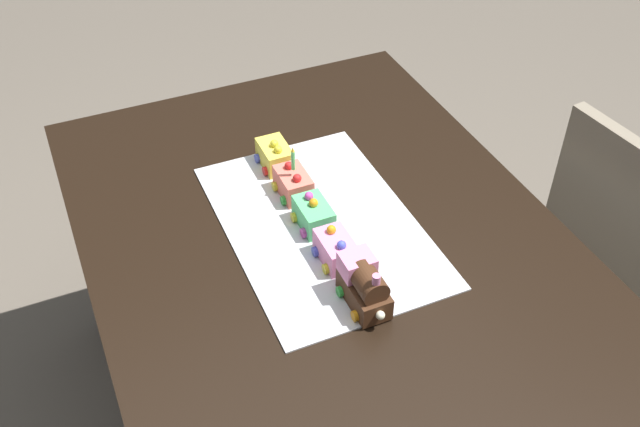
{
  "coord_description": "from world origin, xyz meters",
  "views": [
    {
      "loc": [
        -1.04,
        0.47,
        1.82
      ],
      "look_at": [
        0.06,
        -0.01,
        0.77
      ],
      "focal_mm": 41.05,
      "sensor_mm": 36.0,
      "label": 1
    }
  ],
  "objects_px": {
    "cake_car_hopper_mint_green": "(314,214)",
    "cake_car_flatbed_lemon": "(275,155)",
    "dining_table": "(329,277)",
    "birthday_candle": "(293,159)",
    "chair": "(631,252)",
    "cake_locomotive": "(364,285)",
    "cake_car_gondola_bubblegum": "(336,249)",
    "cake_car_tanker_coral": "(293,183)"
  },
  "relations": [
    {
      "from": "cake_locomotive",
      "to": "cake_car_tanker_coral",
      "type": "xyz_separation_m",
      "value": [
        0.36,
        0.0,
        -0.02
      ]
    },
    {
      "from": "cake_locomotive",
      "to": "cake_car_gondola_bubblegum",
      "type": "bearing_deg",
      "value": 0.0
    },
    {
      "from": "dining_table",
      "to": "cake_car_hopper_mint_green",
      "type": "bearing_deg",
      "value": 7.64
    },
    {
      "from": "cake_car_gondola_bubblegum",
      "to": "birthday_candle",
      "type": "relative_size",
      "value": 1.63
    },
    {
      "from": "dining_table",
      "to": "birthday_candle",
      "type": "distance_m",
      "value": 0.28
    },
    {
      "from": "cake_car_hopper_mint_green",
      "to": "dining_table",
      "type": "bearing_deg",
      "value": -172.36
    },
    {
      "from": "dining_table",
      "to": "chair",
      "type": "bearing_deg",
      "value": -96.63
    },
    {
      "from": "cake_car_hopper_mint_green",
      "to": "cake_car_flatbed_lemon",
      "type": "relative_size",
      "value": 1.0
    },
    {
      "from": "cake_car_gondola_bubblegum",
      "to": "cake_car_tanker_coral",
      "type": "distance_m",
      "value": 0.24
    },
    {
      "from": "chair",
      "to": "cake_car_flatbed_lemon",
      "type": "distance_m",
      "value": 0.98
    },
    {
      "from": "cake_locomotive",
      "to": "cake_car_gondola_bubblegum",
      "type": "relative_size",
      "value": 1.4
    },
    {
      "from": "dining_table",
      "to": "cake_car_hopper_mint_green",
      "type": "relative_size",
      "value": 14.0
    },
    {
      "from": "chair",
      "to": "cake_car_gondola_bubblegum",
      "type": "height_order",
      "value": "chair"
    },
    {
      "from": "cake_locomotive",
      "to": "cake_car_hopper_mint_green",
      "type": "relative_size",
      "value": 1.4
    },
    {
      "from": "cake_car_hopper_mint_green",
      "to": "cake_car_flatbed_lemon",
      "type": "bearing_deg",
      "value": 0.0
    },
    {
      "from": "cake_car_hopper_mint_green",
      "to": "birthday_candle",
      "type": "height_order",
      "value": "birthday_candle"
    },
    {
      "from": "chair",
      "to": "cake_car_gondola_bubblegum",
      "type": "relative_size",
      "value": 8.6
    },
    {
      "from": "dining_table",
      "to": "cake_car_gondola_bubblegum",
      "type": "bearing_deg",
      "value": 171.11
    },
    {
      "from": "cake_car_gondola_bubblegum",
      "to": "birthday_candle",
      "type": "bearing_deg",
      "value": -0.0
    },
    {
      "from": "cake_car_gondola_bubblegum",
      "to": "cake_car_tanker_coral",
      "type": "bearing_deg",
      "value": 0.0
    },
    {
      "from": "chair",
      "to": "cake_car_tanker_coral",
      "type": "relative_size",
      "value": 8.6
    },
    {
      "from": "cake_locomotive",
      "to": "cake_car_tanker_coral",
      "type": "relative_size",
      "value": 1.4
    },
    {
      "from": "dining_table",
      "to": "cake_car_flatbed_lemon",
      "type": "height_order",
      "value": "cake_car_flatbed_lemon"
    },
    {
      "from": "cake_car_gondola_bubblegum",
      "to": "cake_car_flatbed_lemon",
      "type": "xyz_separation_m",
      "value": [
        0.35,
        0.0,
        0.0
      ]
    },
    {
      "from": "dining_table",
      "to": "cake_car_flatbed_lemon",
      "type": "bearing_deg",
      "value": 1.64
    },
    {
      "from": "cake_locomotive",
      "to": "birthday_candle",
      "type": "relative_size",
      "value": 2.28
    },
    {
      "from": "cake_car_gondola_bubblegum",
      "to": "birthday_candle",
      "type": "distance_m",
      "value": 0.24
    },
    {
      "from": "cake_car_hopper_mint_green",
      "to": "cake_locomotive",
      "type": "bearing_deg",
      "value": -180.0
    },
    {
      "from": "chair",
      "to": "cake_locomotive",
      "type": "distance_m",
      "value": 0.9
    },
    {
      "from": "dining_table",
      "to": "cake_car_hopper_mint_green",
      "type": "height_order",
      "value": "cake_car_hopper_mint_green"
    },
    {
      "from": "dining_table",
      "to": "cake_car_tanker_coral",
      "type": "distance_m",
      "value": 0.23
    },
    {
      "from": "chair",
      "to": "birthday_candle",
      "type": "height_order",
      "value": "birthday_candle"
    },
    {
      "from": "dining_table",
      "to": "birthday_candle",
      "type": "xyz_separation_m",
      "value": [
        0.18,
        0.01,
        0.21
      ]
    },
    {
      "from": "chair",
      "to": "birthday_candle",
      "type": "xyz_separation_m",
      "value": [
        0.27,
        0.84,
        0.37
      ]
    },
    {
      "from": "dining_table",
      "to": "cake_car_gondola_bubblegum",
      "type": "height_order",
      "value": "cake_car_gondola_bubblegum"
    },
    {
      "from": "cake_car_tanker_coral",
      "to": "cake_car_flatbed_lemon",
      "type": "xyz_separation_m",
      "value": [
        0.12,
        0.0,
        0.0
      ]
    },
    {
      "from": "dining_table",
      "to": "chair",
      "type": "distance_m",
      "value": 0.85
    },
    {
      "from": "birthday_candle",
      "to": "cake_car_flatbed_lemon",
      "type": "bearing_deg",
      "value": 0.0
    },
    {
      "from": "cake_car_flatbed_lemon",
      "to": "birthday_candle",
      "type": "height_order",
      "value": "birthday_candle"
    },
    {
      "from": "cake_locomotive",
      "to": "cake_car_hopper_mint_green",
      "type": "xyz_separation_m",
      "value": [
        0.25,
        0.0,
        -0.02
      ]
    },
    {
      "from": "cake_locomotive",
      "to": "cake_car_flatbed_lemon",
      "type": "bearing_deg",
      "value": 0.0
    },
    {
      "from": "dining_table",
      "to": "birthday_candle",
      "type": "bearing_deg",
      "value": 2.76
    }
  ]
}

